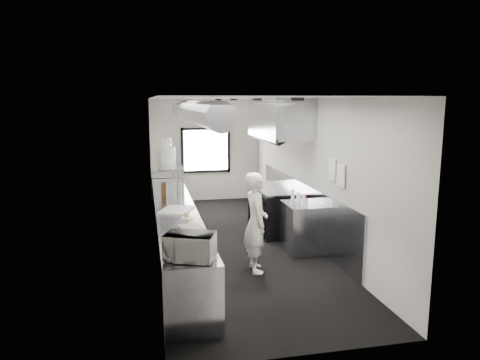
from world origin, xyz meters
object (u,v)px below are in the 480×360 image
pass_shelf (167,161)px  plate_stack_a (168,156)px  deli_tub_a (172,237)px  squeeze_bottle_a (306,203)px  prep_counter (176,232)px  bottle_station (303,228)px  deli_tub_b (177,242)px  range (275,209)px  squeeze_bottle_d (298,197)px  far_work_table (166,191)px  exhaust_hood (279,118)px  squeeze_bottle_e (293,195)px  line_cook (256,222)px  microwave (190,247)px  plate_stack_d (166,146)px  small_plate (187,218)px  squeeze_bottle_c (300,199)px  plate_stack_b (169,154)px  knife_block (164,189)px  plate_stack_c (166,149)px  cutting_board (176,210)px  squeeze_bottle_b (304,200)px

pass_shelf → plate_stack_a: (-0.03, -0.73, 0.19)m
deli_tub_a → squeeze_bottle_a: 2.84m
prep_counter → plate_stack_a: plate_stack_a is taller
bottle_station → deli_tub_a: deli_tub_a is taller
deli_tub_b → bottle_station: bearing=38.6°
range → squeeze_bottle_d: bearing=-87.3°
prep_counter → far_work_table: (0.00, 3.70, 0.00)m
exhaust_hood → deli_tub_b: bearing=-125.4°
exhaust_hood → squeeze_bottle_e: 1.76m
line_cook → microwave: line_cook is taller
deli_tub_a → plate_stack_d: 4.35m
pass_shelf → deli_tub_b: (-0.09, -3.64, -0.59)m
small_plate → squeeze_bottle_a: squeeze_bottle_a is taller
microwave → squeeze_bottle_d: (2.26, 2.65, -0.07)m
pass_shelf → squeeze_bottle_c: bearing=-36.3°
plate_stack_a → plate_stack_b: 0.31m
far_work_table → knife_block: knife_block is taller
range → plate_stack_b: (-2.21, -0.12, 1.25)m
pass_shelf → range: size_ratio=1.88×
exhaust_hood → plate_stack_a: bearing=-169.4°
prep_counter → microwave: microwave is taller
microwave → plate_stack_c: (-0.04, 4.53, 0.68)m
prep_counter → microwave: size_ratio=11.39×
plate_stack_b → squeeze_bottle_d: size_ratio=1.72×
cutting_board → exhaust_hood: bearing=32.6°
microwave → squeeze_bottle_e: size_ratio=2.70×
cutting_board → plate_stack_c: bearing=91.3°
exhaust_hood → squeeze_bottle_e: bearing=-92.0°
small_plate → squeeze_bottle_c: 2.20m
far_work_table → squeeze_bottle_e: (2.21, -3.57, 0.55)m
plate_stack_b → squeeze_bottle_c: plate_stack_b is taller
plate_stack_d → squeeze_bottle_e: plate_stack_d is taller
range → line_cook: bearing=-114.1°
line_cook → far_work_table: bearing=16.6°
plate_stack_a → squeeze_bottle_a: bearing=-28.0°
plate_stack_d → squeeze_bottle_a: bearing=-50.9°
knife_block → squeeze_bottle_c: (2.38, -1.31, -0.04)m
deli_tub_b → cutting_board: size_ratio=0.22×
squeeze_bottle_e → squeeze_bottle_a: bearing=-85.6°
plate_stack_d → squeeze_bottle_e: size_ratio=1.83×
far_work_table → squeeze_bottle_c: 4.51m
plate_stack_c → squeeze_bottle_b: 3.26m
squeeze_bottle_e → squeeze_bottle_c: bearing=-84.1°
squeeze_bottle_c → small_plate: bearing=-163.6°
deli_tub_b → plate_stack_b: bearing=88.1°
bottle_station → microwave: bearing=-132.9°
squeeze_bottle_d → squeeze_bottle_b: bearing=-88.4°
small_plate → line_cook: bearing=-8.4°
plate_stack_c → squeeze_bottle_e: bearing=-37.2°
line_cook → plate_stack_a: (-1.29, 1.73, 0.91)m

